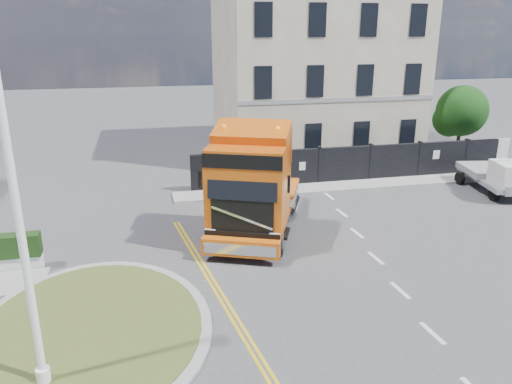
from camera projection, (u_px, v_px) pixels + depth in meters
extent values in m
plane|color=#424244|center=(297.00, 261.00, 18.35)|extent=(120.00, 120.00, 0.00)
cylinder|color=gray|center=(91.00, 329.00, 14.09)|extent=(6.80, 6.80, 0.12)
cylinder|color=#455221|center=(91.00, 327.00, 14.07)|extent=(6.20, 6.20, 0.05)
cube|color=black|center=(353.00, 164.00, 27.63)|extent=(18.00, 0.25, 2.00)
cube|color=silver|center=(488.00, 156.00, 29.40)|extent=(2.60, 0.12, 2.00)
cube|color=beige|center=(312.00, 70.00, 33.17)|extent=(12.00, 10.00, 11.00)
cylinder|color=#382619|center=(458.00, 142.00, 32.11)|extent=(0.24, 0.24, 2.40)
sphere|color=black|center=(462.00, 111.00, 31.49)|extent=(3.20, 3.20, 3.20)
sphere|color=black|center=(450.00, 120.00, 31.94)|extent=(2.20, 2.20, 2.20)
cube|color=gray|center=(359.00, 185.00, 27.09)|extent=(20.00, 1.60, 0.12)
cube|color=black|center=(258.00, 206.00, 21.52)|extent=(5.35, 7.76, 0.52)
cube|color=#D3580E|center=(250.00, 184.00, 19.14)|extent=(3.79, 3.85, 3.21)
cube|color=#D3580E|center=(255.00, 144.00, 19.85)|extent=(3.05, 2.05, 1.61)
cube|color=black|center=(242.00, 184.00, 17.62)|extent=(2.36, 1.02, 1.20)
cube|color=#D3580E|center=(241.00, 248.00, 17.99)|extent=(2.81, 1.46, 0.63)
cylinder|color=black|center=(214.00, 236.00, 19.06)|extent=(0.79, 1.24, 1.19)
cylinder|color=gray|center=(214.00, 236.00, 19.06)|extent=(0.63, 0.76, 0.66)
cylinder|color=black|center=(278.00, 241.00, 18.66)|extent=(0.79, 1.24, 1.19)
cylinder|color=gray|center=(278.00, 241.00, 18.66)|extent=(0.63, 0.76, 0.66)
cylinder|color=black|center=(236.00, 202.00, 22.88)|extent=(0.79, 1.24, 1.19)
cylinder|color=gray|center=(236.00, 202.00, 22.88)|extent=(0.63, 0.76, 0.66)
cylinder|color=black|center=(289.00, 205.00, 22.48)|extent=(0.79, 1.24, 1.19)
cylinder|color=gray|center=(289.00, 205.00, 22.48)|extent=(0.63, 0.76, 0.66)
cylinder|color=black|center=(242.00, 192.00, 24.16)|extent=(0.79, 1.24, 1.19)
cylinder|color=gray|center=(242.00, 192.00, 24.16)|extent=(0.63, 0.76, 0.66)
cylinder|color=black|center=(292.00, 195.00, 23.77)|extent=(0.79, 1.24, 1.19)
cylinder|color=gray|center=(292.00, 195.00, 23.77)|extent=(0.63, 0.76, 0.66)
cube|color=gray|center=(492.00, 179.00, 26.08)|extent=(2.60, 4.82, 0.24)
cylinder|color=black|center=(494.00, 194.00, 24.68)|extent=(0.24, 0.67, 0.67)
cylinder|color=black|center=(460.00, 178.00, 27.32)|extent=(0.24, 0.67, 0.67)
cylinder|color=black|center=(489.00, 176.00, 27.70)|extent=(0.24, 0.67, 0.67)
cylinder|color=white|center=(20.00, 228.00, 10.66)|extent=(0.18, 0.18, 8.20)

